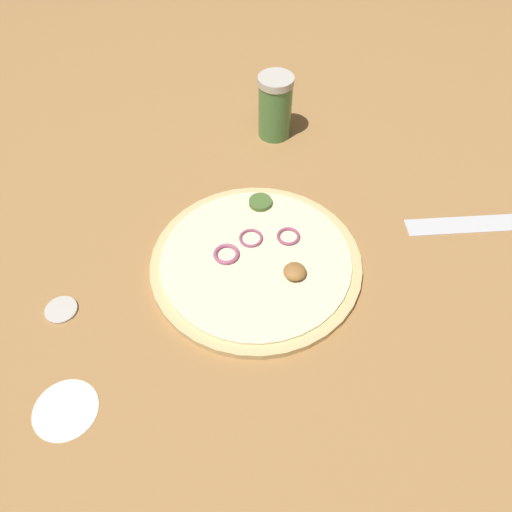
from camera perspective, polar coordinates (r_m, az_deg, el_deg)
ground_plane at (r=0.68m, az=0.00°, el=-1.06°), size 3.00×3.00×0.00m
pizza at (r=0.68m, az=0.05°, el=-0.64°), size 0.29×0.29×0.03m
spice_jar at (r=0.86m, az=2.20°, el=16.70°), size 0.06×0.06×0.11m
loose_cap at (r=0.68m, az=-21.41°, el=-5.67°), size 0.04×0.04×0.01m
flour_patch at (r=0.62m, az=-20.95°, el=-16.10°), size 0.07×0.07×0.00m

